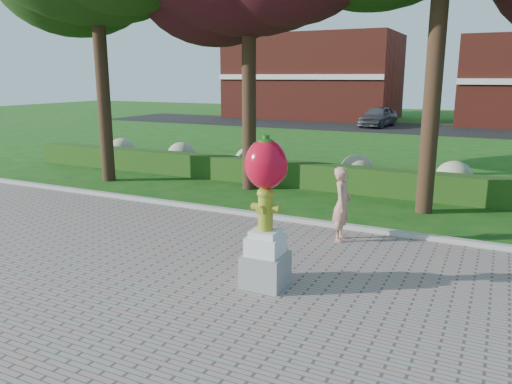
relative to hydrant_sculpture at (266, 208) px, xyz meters
The scene contains 10 objects.
ground 2.40m from the hydrant_sculpture, 155.72° to the left, with size 100.00×100.00×0.00m, color #154C13.
walkway 3.91m from the hydrant_sculpture, 119.02° to the right, with size 40.00×14.00×0.04m, color gray.
curb 4.40m from the hydrant_sculpture, 115.03° to the left, with size 40.00×0.18×0.15m, color #ADADA5.
lawn_hedge 8.06m from the hydrant_sculpture, 102.82° to the left, with size 24.00×0.70×0.80m, color #224B15.
hydrangea_row 8.92m from the hydrant_sculpture, 97.79° to the left, with size 20.10×1.10×0.99m.
street 28.89m from the hydrant_sculpture, 93.53° to the left, with size 50.00×8.00×0.02m, color black.
building_left 36.80m from the hydrant_sculpture, 108.69° to the left, with size 14.00×8.00×7.00m, color maroon.
hydrant_sculpture is the anchor object (origin of this frame).
woman 3.02m from the hydrant_sculpture, 81.21° to the left, with size 0.59×0.39×1.63m, color tan.
parked_car 29.30m from the hydrant_sculpture, 99.18° to the left, with size 1.74×4.33×1.47m, color #47494F.
Camera 1 is at (5.18, -8.06, 3.55)m, focal length 35.00 mm.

